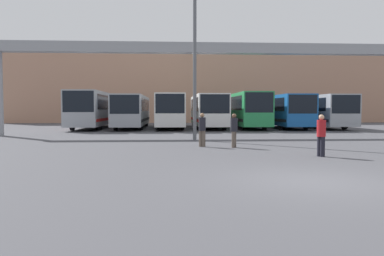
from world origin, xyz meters
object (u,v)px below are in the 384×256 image
Objects in this scene: bus_slot_3 at (208,109)px; pedestrian_far_center at (234,130)px; bus_slot_6 at (317,109)px; bus_slot_4 at (245,108)px; pedestrian_near_right at (321,134)px; bus_slot_0 at (94,108)px; bus_slot_5 at (283,109)px; bus_slot_2 at (170,109)px; pedestrian_near_left at (202,129)px; bus_slot_1 at (133,110)px; lamp_post at (195,53)px.

bus_slot_3 is 17.69m from pedestrian_far_center.
bus_slot_3 reaches higher than bus_slot_6.
bus_slot_4 is 7.12× the size of pedestrian_near_right.
bus_slot_0 is 17.65m from bus_slot_5.
bus_slot_5 is at bearing 4.75° from pedestrian_far_center.
bus_slot_2 is 14.11m from bus_slot_6.
pedestrian_near_right is at bearing -75.46° from bus_slot_2.
pedestrian_near_right is (-4.93, -20.84, -0.91)m from bus_slot_5.
pedestrian_far_center is at bearing -113.70° from bus_slot_5.
bus_slot_2 is at bearing 122.37° from pedestrian_near_left.
bus_slot_3 is 7.03× the size of pedestrian_near_right.
pedestrian_far_center is at bearing 12.02° from pedestrian_near_right.
lamp_post reaches higher than bus_slot_1.
pedestrian_near_right is at bearing -60.55° from lamp_post.
bus_slot_6 is 21.18m from pedestrian_far_center.
pedestrian_near_right is (12.71, -21.44, -1.06)m from bus_slot_0.
bus_slot_1 is at bearing 174.49° from bus_slot_3.
pedestrian_far_center is (1.44, -0.48, -0.01)m from pedestrian_near_left.
bus_slot_0 is at bearing -174.33° from bus_slot_1.
bus_slot_1 is at bearing 178.84° from bus_slot_6.
bus_slot_2 is at bearing 3.01° from bus_slot_0.
pedestrian_far_center is at bearing -70.54° from bus_slot_1.
bus_slot_4 is (3.53, 0.07, 0.09)m from bus_slot_3.
bus_slot_2 is at bearing 178.47° from bus_slot_6.
bus_slot_2 reaches higher than bus_slot_6.
pedestrian_far_center is 1.00× the size of pedestrian_near_right.
bus_slot_3 is 1.05× the size of bus_slot_5.
bus_slot_2 reaches higher than pedestrian_near_left.
bus_slot_2 reaches higher than pedestrian_near_right.
bus_slot_2 is (7.05, 0.37, -0.12)m from bus_slot_0.
bus_slot_1 is at bearing -179.66° from bus_slot_2.
bus_slot_4 reaches higher than bus_slot_3.
bus_slot_4 reaches higher than bus_slot_5.
bus_slot_0 is 0.94× the size of bus_slot_2.
bus_slot_1 is 1.00× the size of bus_slot_2.
bus_slot_2 is at bearing 37.59° from pedestrian_far_center.
lamp_post is (-12.71, -13.89, 3.18)m from bus_slot_6.
bus_slot_4 is (7.05, -0.63, 0.07)m from bus_slot_2.
bus_slot_6 reaches higher than pedestrian_near_left.
bus_slot_5 is at bearing 89.32° from pedestrian_near_left.
bus_slot_6 reaches higher than pedestrian_near_right.
bus_slot_2 is 17.97m from pedestrian_near_left.
pedestrian_near_right is at bearing -93.78° from bus_slot_4.
bus_slot_1 is at bearing 176.68° from bus_slot_4.
bus_slot_1 is 10.60m from bus_slot_4.
bus_slot_1 is 7.91× the size of pedestrian_far_center.
bus_slot_1 reaches higher than pedestrian_near_right.
bus_slot_0 is 7.07m from bus_slot_2.
bus_slot_2 is 22.55m from pedestrian_near_right.
bus_slot_6 reaches higher than bus_slot_1.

